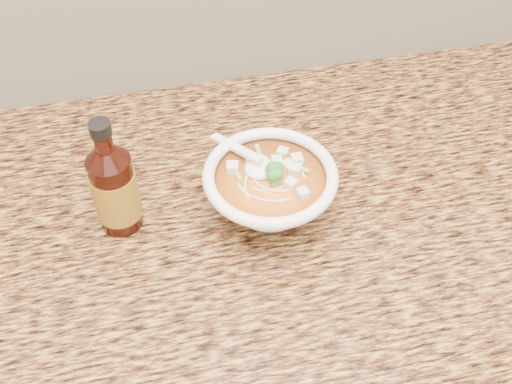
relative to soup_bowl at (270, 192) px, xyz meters
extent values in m
cube|color=black|center=(-0.02, 0.01, -0.51)|extent=(4.00, 0.65, 0.86)
cube|color=#A7813D|center=(-0.02, 0.01, -0.06)|extent=(4.00, 0.68, 0.04)
cylinder|color=white|center=(0.00, 0.00, -0.04)|extent=(0.08, 0.08, 0.01)
torus|color=white|center=(0.00, 0.00, 0.03)|extent=(0.19, 0.19, 0.02)
torus|color=beige|center=(0.00, 0.00, 0.03)|extent=(0.11, 0.11, 0.00)
torus|color=beige|center=(0.00, 0.00, 0.02)|extent=(0.10, 0.10, 0.00)
torus|color=beige|center=(0.01, -0.01, 0.02)|extent=(0.14, 0.14, 0.00)
torus|color=beige|center=(0.01, -0.01, 0.02)|extent=(0.11, 0.11, 0.00)
torus|color=beige|center=(0.01, 0.01, 0.02)|extent=(0.08, 0.08, 0.00)
torus|color=beige|center=(-0.01, 0.01, 0.02)|extent=(0.09, 0.09, 0.00)
torus|color=beige|center=(-0.01, -0.01, 0.02)|extent=(0.08, 0.08, 0.00)
torus|color=beige|center=(0.00, 0.01, 0.02)|extent=(0.13, 0.13, 0.00)
cube|color=silver|center=(-0.01, 0.01, 0.03)|extent=(0.02, 0.02, 0.02)
cube|color=silver|center=(-0.04, 0.02, 0.03)|extent=(0.02, 0.02, 0.01)
cube|color=silver|center=(0.02, 0.00, 0.03)|extent=(0.02, 0.02, 0.01)
cube|color=silver|center=(0.03, -0.03, 0.03)|extent=(0.02, 0.02, 0.01)
cube|color=silver|center=(0.04, 0.02, 0.03)|extent=(0.02, 0.02, 0.02)
cube|color=silver|center=(0.01, 0.04, 0.03)|extent=(0.02, 0.02, 0.01)
cube|color=silver|center=(-0.02, 0.01, 0.03)|extent=(0.02, 0.02, 0.02)
cube|color=silver|center=(0.03, -0.03, 0.03)|extent=(0.02, 0.02, 0.01)
cube|color=silver|center=(-0.05, -0.01, 0.03)|extent=(0.02, 0.02, 0.01)
cube|color=silver|center=(0.04, 0.00, 0.03)|extent=(0.02, 0.02, 0.02)
ellipsoid|color=#196014|center=(0.00, -0.01, 0.04)|extent=(0.03, 0.03, 0.03)
cylinder|color=#83C64C|center=(0.02, -0.04, 0.03)|extent=(0.02, 0.02, 0.01)
cylinder|color=#83C64C|center=(-0.01, -0.03, 0.03)|extent=(0.02, 0.01, 0.01)
cylinder|color=#83C64C|center=(-0.01, 0.05, 0.03)|extent=(0.01, 0.02, 0.01)
cylinder|color=#83C64C|center=(0.02, -0.03, 0.03)|extent=(0.02, 0.02, 0.01)
cylinder|color=#83C64C|center=(-0.02, 0.05, 0.03)|extent=(0.02, 0.01, 0.01)
cylinder|color=#83C64C|center=(-0.05, -0.03, 0.03)|extent=(0.02, 0.01, 0.01)
cylinder|color=#83C64C|center=(0.04, -0.01, 0.03)|extent=(0.02, 0.02, 0.01)
ellipsoid|color=white|center=(-0.01, 0.02, 0.03)|extent=(0.04, 0.04, 0.02)
cube|color=white|center=(-0.04, 0.06, 0.04)|extent=(0.06, 0.09, 0.03)
cylinder|color=#3E1008|center=(-0.21, 0.03, 0.02)|extent=(0.08, 0.08, 0.12)
cylinder|color=#3E1008|center=(-0.21, 0.03, 0.11)|extent=(0.03, 0.03, 0.03)
cylinder|color=black|center=(-0.21, 0.03, 0.14)|extent=(0.04, 0.04, 0.02)
cylinder|color=red|center=(-0.21, 0.03, 0.02)|extent=(0.08, 0.08, 0.08)
camera|label=1|loc=(-0.15, -0.58, 0.67)|focal=45.00mm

